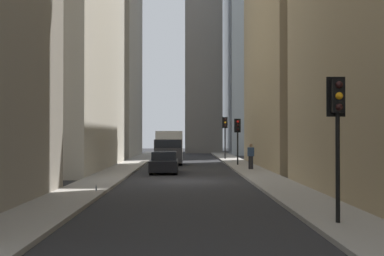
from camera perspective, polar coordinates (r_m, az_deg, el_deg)
ground_plane at (r=27.96m, az=-0.73°, el=-5.93°), size 135.00×135.00×0.00m
sidewalk_right at (r=28.32m, az=-9.92°, el=-5.71°), size 90.00×2.20×0.14m
sidewalk_left at (r=28.31m, az=8.46°, el=-5.71°), size 90.00×2.20×0.14m
building_left_midfar at (r=42.25m, az=14.15°, el=12.33°), size 18.58×10.50×24.11m
building_right_far at (r=60.49m, az=-10.91°, el=8.00°), size 15.28×10.00×23.43m
church_spire at (r=74.06m, az=1.24°, el=12.00°), size 5.61×5.61×36.11m
delivery_truck at (r=44.38m, az=-2.53°, el=-2.13°), size 6.46×2.25×2.84m
sedan_black at (r=33.97m, az=-3.09°, el=-3.89°), size 4.30×1.78×1.42m
traffic_light_foreground at (r=14.55m, az=15.81°, el=1.41°), size 0.43×0.52×3.98m
traffic_light_midblock at (r=51.58m, az=3.68°, el=-0.01°), size 0.43×0.52×4.16m
traffic_light_far_junction at (r=41.17m, az=5.07°, el=-0.32°), size 0.43×0.52×3.67m
pedestrian at (r=35.96m, az=6.52°, el=-3.01°), size 0.26×0.44×1.76m
discarded_bottle at (r=22.31m, az=-10.55°, el=-6.59°), size 0.07×0.07×0.27m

